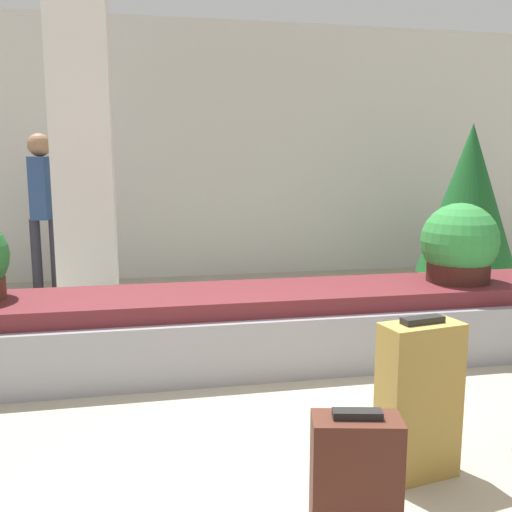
{
  "coord_description": "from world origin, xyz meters",
  "views": [
    {
      "loc": [
        -0.8,
        -2.3,
        1.46
      ],
      "look_at": [
        0.0,
        1.69,
        0.79
      ],
      "focal_mm": 40.0,
      "sensor_mm": 36.0,
      "label": 1
    }
  ],
  "objects_px": {
    "pillar": "(83,148)",
    "potted_plant_1": "(459,246)",
    "suitcase_2": "(355,481)",
    "traveler_0": "(43,199)",
    "decorated_tree": "(469,199)",
    "suitcase_5": "(419,400)"
  },
  "relations": [
    {
      "from": "decorated_tree",
      "to": "pillar",
      "type": "bearing_deg",
      "value": -177.65
    },
    {
      "from": "traveler_0",
      "to": "decorated_tree",
      "type": "bearing_deg",
      "value": 93.98
    },
    {
      "from": "suitcase_2",
      "to": "traveler_0",
      "type": "relative_size",
      "value": 0.31
    },
    {
      "from": "suitcase_2",
      "to": "traveler_0",
      "type": "height_order",
      "value": "traveler_0"
    },
    {
      "from": "pillar",
      "to": "traveler_0",
      "type": "relative_size",
      "value": 1.81
    },
    {
      "from": "potted_plant_1",
      "to": "suitcase_5",
      "type": "bearing_deg",
      "value": -125.09
    },
    {
      "from": "pillar",
      "to": "potted_plant_1",
      "type": "bearing_deg",
      "value": -32.23
    },
    {
      "from": "pillar",
      "to": "suitcase_5",
      "type": "bearing_deg",
      "value": -63.42
    },
    {
      "from": "decorated_tree",
      "to": "traveler_0",
      "type": "bearing_deg",
      "value": 173.61
    },
    {
      "from": "suitcase_2",
      "to": "traveler_0",
      "type": "distance_m",
      "value": 5.05
    },
    {
      "from": "suitcase_5",
      "to": "decorated_tree",
      "type": "relative_size",
      "value": 0.41
    },
    {
      "from": "suitcase_5",
      "to": "pillar",
      "type": "bearing_deg",
      "value": 106.46
    },
    {
      "from": "pillar",
      "to": "traveler_0",
      "type": "distance_m",
      "value": 1.03
    },
    {
      "from": "traveler_0",
      "to": "suitcase_5",
      "type": "bearing_deg",
      "value": 38.66
    },
    {
      "from": "pillar",
      "to": "potted_plant_1",
      "type": "xyz_separation_m",
      "value": [
        2.94,
        -1.86,
        -0.77
      ]
    },
    {
      "from": "traveler_0",
      "to": "decorated_tree",
      "type": "xyz_separation_m",
      "value": [
        4.78,
        -0.54,
        -0.03
      ]
    },
    {
      "from": "traveler_0",
      "to": "decorated_tree",
      "type": "distance_m",
      "value": 4.81
    },
    {
      "from": "pillar",
      "to": "potted_plant_1",
      "type": "relative_size",
      "value": 5.21
    },
    {
      "from": "suitcase_5",
      "to": "traveler_0",
      "type": "relative_size",
      "value": 0.44
    },
    {
      "from": "suitcase_2",
      "to": "decorated_tree",
      "type": "height_order",
      "value": "decorated_tree"
    },
    {
      "from": "pillar",
      "to": "traveler_0",
      "type": "height_order",
      "value": "pillar"
    },
    {
      "from": "pillar",
      "to": "suitcase_5",
      "type": "relative_size",
      "value": 4.14
    }
  ]
}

